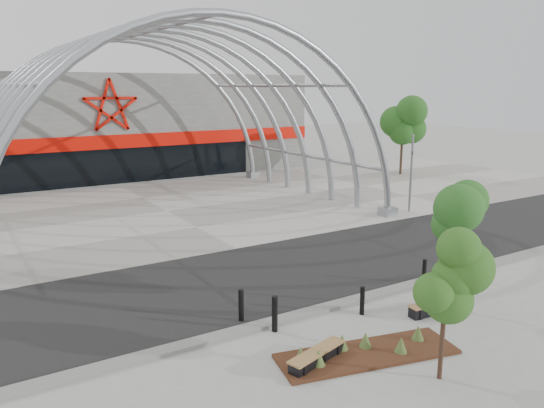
# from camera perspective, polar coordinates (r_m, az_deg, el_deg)

# --- Properties ---
(ground) EXTENTS (140.00, 140.00, 0.00)m
(ground) POSITION_cam_1_polar(r_m,az_deg,el_deg) (17.92, 6.86, -10.52)
(ground) COLOR gray
(ground) RESTS_ON ground
(road) EXTENTS (140.00, 7.00, 0.02)m
(road) POSITION_cam_1_polar(r_m,az_deg,el_deg) (20.57, 0.74, -7.32)
(road) COLOR black
(road) RESTS_ON ground
(forecourt) EXTENTS (60.00, 17.00, 0.04)m
(forecourt) POSITION_cam_1_polar(r_m,az_deg,el_deg) (30.96, -11.28, -0.77)
(forecourt) COLOR gray
(forecourt) RESTS_ON ground
(kerb) EXTENTS (60.00, 0.50, 0.12)m
(kerb) POSITION_cam_1_polar(r_m,az_deg,el_deg) (17.72, 7.38, -10.60)
(kerb) COLOR slate
(kerb) RESTS_ON ground
(arena_building) EXTENTS (34.00, 15.24, 8.00)m
(arena_building) POSITION_cam_1_polar(r_m,az_deg,el_deg) (47.52, -19.25, 8.16)
(arena_building) COLOR #63635F
(arena_building) RESTS_ON ground
(vault_canopy) EXTENTS (20.80, 15.80, 20.36)m
(vault_canopy) POSITION_cam_1_polar(r_m,az_deg,el_deg) (30.96, -11.28, -0.77)
(vault_canopy) COLOR #94999F
(vault_canopy) RESTS_ON ground
(planting_bed) EXTENTS (5.08, 2.54, 0.51)m
(planting_bed) POSITION_cam_1_polar(r_m,az_deg,el_deg) (14.78, 9.94, -15.32)
(planting_bed) COLOR black
(planting_bed) RESTS_ON ground
(signal_pole) EXTENTS (0.35, 0.61, 4.45)m
(signal_pole) POSITION_cam_1_polar(r_m,az_deg,el_deg) (30.81, 14.74, 3.36)
(signal_pole) COLOR slate
(signal_pole) RESTS_ON ground
(street_tree_0) EXTENTS (1.59, 1.59, 3.63)m
(street_tree_0) POSITION_cam_1_polar(r_m,az_deg,el_deg) (13.18, 18.28, -7.52)
(street_tree_0) COLOR black
(street_tree_0) RESTS_ON ground
(street_tree_1) EXTENTS (1.63, 1.63, 3.85)m
(street_tree_1) POSITION_cam_1_polar(r_m,az_deg,el_deg) (17.31, 19.77, -2.34)
(street_tree_1) COLOR black
(street_tree_1) RESTS_ON ground
(bench_0) EXTENTS (1.96, 0.93, 0.40)m
(bench_0) POSITION_cam_1_polar(r_m,az_deg,el_deg) (14.16, 4.85, -16.16)
(bench_0) COLOR black
(bench_0) RESTS_ON ground
(bench_1) EXTENTS (1.88, 0.56, 0.39)m
(bench_1) POSITION_cam_1_polar(r_m,az_deg,el_deg) (17.71, 17.03, -10.62)
(bench_1) COLOR black
(bench_1) RESTS_ON ground
(bollard_0) EXTENTS (0.16, 0.16, 1.01)m
(bollard_0) POSITION_cam_1_polar(r_m,az_deg,el_deg) (16.35, -3.34, -10.84)
(bollard_0) COLOR black
(bollard_0) RESTS_ON ground
(bollard_1) EXTENTS (0.17, 0.17, 1.08)m
(bollard_1) POSITION_cam_1_polar(r_m,az_deg,el_deg) (15.68, 0.30, -11.74)
(bollard_1) COLOR black
(bollard_1) RESTS_ON ground
(bollard_2) EXTENTS (0.15, 0.15, 0.91)m
(bollard_2) POSITION_cam_1_polar(r_m,az_deg,el_deg) (17.03, 9.68, -10.21)
(bollard_2) COLOR black
(bollard_2) RESTS_ON ground
(bollard_3) EXTENTS (0.14, 0.14, 0.88)m
(bollard_3) POSITION_cam_1_polar(r_m,az_deg,el_deg) (17.22, 15.61, -10.31)
(bollard_3) COLOR black
(bollard_3) RESTS_ON ground
(bollard_4) EXTENTS (0.15, 0.15, 0.91)m
(bollard_4) POSITION_cam_1_polar(r_m,az_deg,el_deg) (20.05, 16.06, -7.00)
(bollard_4) COLOR black
(bollard_4) RESTS_ON ground
(bg_tree_1) EXTENTS (2.70, 2.70, 5.91)m
(bg_tree_1) POSITION_cam_1_polar(r_m,az_deg,el_deg) (44.09, 13.91, 8.55)
(bg_tree_1) COLOR black
(bg_tree_1) RESTS_ON ground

